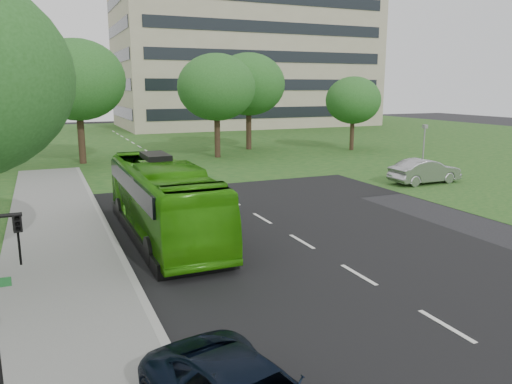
% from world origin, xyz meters
% --- Properties ---
extents(ground, '(160.00, 160.00, 0.00)m').
position_xyz_m(ground, '(0.00, 0.00, 0.00)').
color(ground, black).
rests_on(ground, ground).
extents(street_surfaces, '(120.00, 120.00, 0.15)m').
position_xyz_m(street_surfaces, '(-0.38, 22.75, 0.03)').
color(street_surfaces, black).
rests_on(street_surfaces, ground).
extents(office_building, '(40.10, 20.10, 25.00)m').
position_xyz_m(office_building, '(21.96, 61.96, 12.50)').
color(office_building, tan).
rests_on(office_building, ground).
extents(tree_park_b, '(7.62, 7.62, 9.99)m').
position_xyz_m(tree_park_b, '(-6.45, 27.95, 6.74)').
color(tree_park_b, black).
rests_on(tree_park_b, ground).
extents(tree_park_c, '(6.84, 6.84, 9.09)m').
position_xyz_m(tree_park_c, '(4.97, 27.02, 6.16)').
color(tree_park_c, black).
rests_on(tree_park_c, ground).
extents(tree_park_d, '(7.19, 7.19, 9.51)m').
position_xyz_m(tree_park_d, '(9.79, 31.33, 6.44)').
color(tree_park_d, black).
rests_on(tree_park_d, ground).
extents(tree_park_e, '(5.42, 5.42, 7.23)m').
position_xyz_m(tree_park_e, '(19.05, 26.77, 4.91)').
color(tree_park_e, black).
rests_on(tree_park_e, ground).
extents(bus, '(2.71, 11.34, 3.16)m').
position_xyz_m(bus, '(-4.95, 5.15, 1.58)').
color(bus, '#308F0C').
rests_on(bus, ground).
extents(sedan, '(4.91, 1.83, 1.60)m').
position_xyz_m(sedan, '(13.45, 10.00, 0.80)').
color(sedan, '#9A9A9E').
rests_on(sedan, ground).
extents(camera_pole, '(0.33, 0.29, 3.66)m').
position_xyz_m(camera_pole, '(15.00, 12.00, 2.36)').
color(camera_pole, gray).
rests_on(camera_pole, ground).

